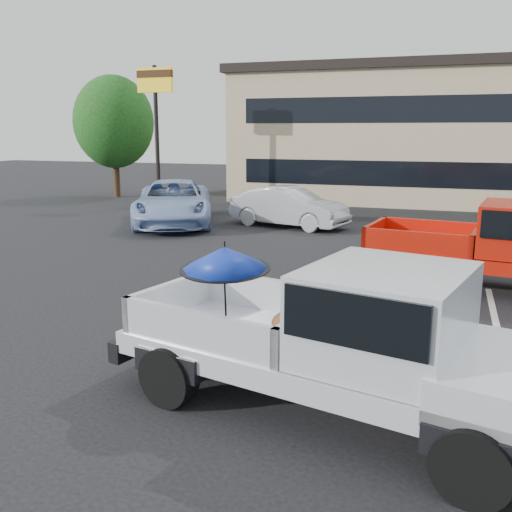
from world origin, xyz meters
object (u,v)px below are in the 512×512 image
(motel_sign, at_px, (155,99))
(silver_pickup, at_px, (364,336))
(blue_suv, at_px, (173,202))
(silver_sedan, at_px, (289,207))
(tree_left, at_px, (114,122))

(motel_sign, xyz_separation_m, silver_pickup, (11.24, -16.09, -3.60))
(motel_sign, height_order, blue_suv, motel_sign)
(silver_pickup, bearing_deg, silver_sedan, 122.58)
(silver_sedan, bearing_deg, motel_sign, 80.62)
(tree_left, distance_m, blue_suv, 9.98)
(tree_left, relative_size, blue_suv, 1.06)
(silver_pickup, height_order, blue_suv, silver_pickup)
(tree_left, bearing_deg, blue_suv, -45.86)
(tree_left, xyz_separation_m, silver_pickup, (15.24, -19.09, -2.68))
(silver_sedan, xyz_separation_m, blue_suv, (-4.10, -0.81, 0.09))
(tree_left, xyz_separation_m, blue_suv, (6.64, -6.84, -2.94))
(motel_sign, relative_size, silver_pickup, 1.00)
(motel_sign, xyz_separation_m, tree_left, (-4.00, 3.00, -0.92))
(motel_sign, bearing_deg, silver_sedan, -24.20)
(motel_sign, xyz_separation_m, blue_suv, (2.64, -3.84, -3.86))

